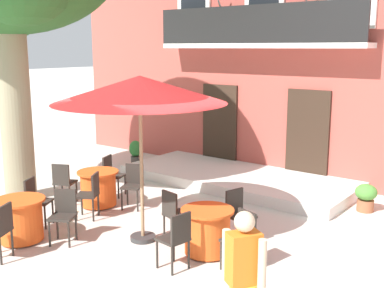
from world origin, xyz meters
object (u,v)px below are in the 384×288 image
Objects in this scene: cafe_chair_middle_2 at (112,173)px; cafe_chair_middle_3 at (63,181)px; cafe_chair_middle_1 at (133,183)px; cafe_chair_middle_0 at (90,192)px; cafe_chair_near_tree_1 at (0,228)px; cafe_chair_front_0 at (241,236)px; cafe_chair_front_3 at (176,237)px; ground_planter_left at (136,152)px; cafe_chair_near_tree_3 at (36,198)px; ground_planter_right at (366,196)px; cafe_chair_near_tree_2 at (64,212)px; cafe_table_front at (207,231)px; cafe_umbrella at (140,90)px; pedestrian_mid_plaza at (243,277)px; cafe_table_middle at (98,188)px; cafe_chair_front_1 at (238,212)px; cafe_chair_front_2 at (174,212)px; cafe_table_near_tree at (21,220)px.

cafe_chair_middle_2 is 1.00× the size of cafe_chair_middle_3.
cafe_chair_middle_3 is (-0.32, -1.08, 0.00)m from cafe_chair_middle_2.
cafe_chair_middle_3 is (-1.29, -0.78, 0.00)m from cafe_chair_middle_1.
cafe_chair_near_tree_1 is at bearing -81.01° from cafe_chair_middle_0.
cafe_chair_front_0 is 1.00× the size of cafe_chair_front_3.
ground_planter_left is at bearing 109.17° from cafe_chair_middle_3.
ground_planter_right is at bearing 44.66° from cafe_chair_near_tree_3.
cafe_chair_near_tree_2 is 2.50m from cafe_table_front.
cafe_table_front is at bearing 15.73° from cafe_chair_near_tree_3.
pedestrian_mid_plaza is at bearing -28.97° from cafe_umbrella.
cafe_chair_front_1 is at bearing 3.22° from cafe_table_middle.
ground_planter_right is (3.79, 5.83, -0.21)m from cafe_chair_near_tree_1.
cafe_table_middle is 2.53m from cafe_chair_front_2.
cafe_chair_front_0 reaches higher than cafe_table_middle.
cafe_chair_near_tree_1 reaches higher than cafe_table_middle.
cafe_chair_near_tree_1 is at bearing -122.02° from cafe_umbrella.
cafe_chair_middle_2 is at bearing 73.27° from cafe_chair_middle_3.
cafe_chair_middle_3 is at bearing 177.60° from cafe_table_front.
cafe_chair_front_1 is 2.66m from cafe_umbrella.
cafe_chair_middle_3 is 1.24× the size of ground_planter_left.
cafe_table_front is (2.25, 1.09, -0.14)m from cafe_chair_near_tree_2.
pedestrian_mid_plaza is (5.41, -3.16, 0.41)m from cafe_chair_middle_2.
cafe_chair_middle_3 is (-0.58, 1.09, 0.00)m from cafe_chair_near_tree_3.
cafe_chair_near_tree_2 and cafe_chair_middle_0 have the same top height.
cafe_chair_front_3 is 1.59× the size of ground_planter_right.
cafe_table_middle is 3.28m from cafe_table_front.
cafe_chair_near_tree_1 is 1.00× the size of cafe_chair_front_0.
cafe_table_middle is at bearing 168.99° from cafe_chair_front_2.
ground_planter_right is at bearing 69.74° from cafe_table_front.
cafe_chair_near_tree_2 is at bearing -154.12° from cafe_table_front.
pedestrian_mid_plaza is at bearing -30.34° from cafe_chair_middle_2.
cafe_umbrella is (2.01, -0.78, 2.22)m from cafe_table_middle.
cafe_chair_middle_0 and cafe_chair_middle_3 have the same top height.
ground_planter_right is at bearing 80.86° from cafe_chair_front_0.
pedestrian_mid_plaza is at bearing -20.02° from cafe_chair_middle_3.
cafe_chair_front_2 is 1.59× the size of ground_planter_right.
pedestrian_mid_plaza is (1.88, -1.17, 0.41)m from cafe_chair_front_3.
pedestrian_mid_plaza is (5.73, -2.09, 0.41)m from cafe_chair_middle_3.
cafe_chair_middle_2 is 4.51m from cafe_chair_front_0.
cafe_table_near_tree is 0.95× the size of cafe_chair_middle_2.
pedestrian_mid_plaza is at bearing -56.97° from cafe_chair_front_1.
cafe_umbrella is at bearing -169.70° from cafe_table_front.
cafe_chair_near_tree_2 is 1.00× the size of cafe_chair_near_tree_3.
cafe_chair_front_0 is 0.31× the size of cafe_umbrella.
ground_planter_right is at bearing 51.05° from cafe_table_near_tree.
cafe_chair_middle_0 is at bearing 173.44° from cafe_umbrella.
cafe_chair_middle_1 is 1.00× the size of cafe_chair_front_0.
cafe_umbrella is at bearing -177.97° from cafe_chair_front_0.
cafe_chair_middle_2 is 0.55× the size of pedestrian_mid_plaza.
cafe_chair_middle_0 reaches higher than cafe_table_front.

